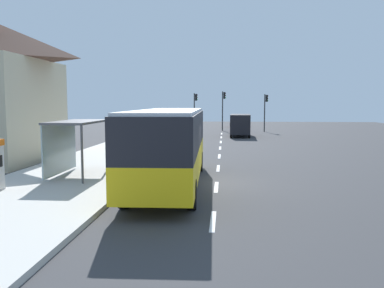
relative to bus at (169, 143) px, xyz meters
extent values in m
cube|color=#38383A|center=(1.71, 14.98, -1.86)|extent=(56.00, 92.00, 0.04)
cube|color=beige|center=(-4.69, 2.98, -1.75)|extent=(6.20, 30.00, 0.18)
cube|color=silver|center=(1.96, -5.02, -1.84)|extent=(0.16, 2.20, 0.01)
cube|color=silver|center=(1.96, -0.02, -1.84)|extent=(0.16, 2.20, 0.01)
cube|color=silver|center=(1.96, 4.98, -1.84)|extent=(0.16, 2.20, 0.01)
cube|color=silver|center=(1.96, 9.98, -1.84)|extent=(0.16, 2.20, 0.01)
cube|color=silver|center=(1.96, 14.98, -1.84)|extent=(0.16, 2.20, 0.01)
cube|color=silver|center=(1.96, 19.98, -1.84)|extent=(0.16, 2.20, 0.01)
cube|color=silver|center=(1.96, 24.98, -1.84)|extent=(0.16, 2.20, 0.01)
cube|color=silver|center=(1.96, 29.98, -1.84)|extent=(0.16, 2.20, 0.01)
cube|color=yellow|center=(0.01, -0.02, -0.77)|extent=(2.80, 11.06, 1.15)
cube|color=black|center=(0.01, -0.02, 0.53)|extent=(2.80, 11.06, 1.45)
cube|color=silver|center=(0.01, -0.02, 1.31)|extent=(2.67, 10.84, 0.12)
cube|color=black|center=(-0.14, 5.43, 0.46)|extent=(2.30, 0.18, 1.22)
cube|color=black|center=(-1.18, -0.55, 0.46)|extent=(0.31, 8.58, 1.10)
cylinder|color=black|center=(-1.22, 3.85, -1.34)|extent=(0.31, 1.01, 1.00)
cylinder|color=black|center=(1.04, 3.91, -1.34)|extent=(0.31, 1.01, 1.00)
cylinder|color=black|center=(-1.02, -3.75, -1.34)|extent=(0.31, 1.01, 1.00)
cylinder|color=black|center=(1.24, -3.69, -1.34)|extent=(0.31, 1.01, 1.00)
cube|color=black|center=(3.91, 26.37, -0.52)|extent=(2.19, 5.27, 1.96)
cube|color=black|center=(3.91, 26.37, -0.19)|extent=(2.15, 3.19, 0.44)
cylinder|color=black|center=(4.74, 24.34, -1.50)|extent=(0.24, 0.69, 0.68)
cylinder|color=black|center=(2.94, 24.40, -1.50)|extent=(0.24, 0.69, 0.68)
cylinder|color=black|center=(4.88, 28.34, -1.50)|extent=(0.24, 0.69, 0.68)
cylinder|color=black|center=(3.09, 28.40, -1.50)|extent=(0.24, 0.69, 0.68)
cube|color=#A51919|center=(4.01, 42.86, -1.22)|extent=(1.87, 4.43, 0.60)
cube|color=black|center=(4.01, 43.06, -0.62)|extent=(1.62, 2.40, 0.60)
cylinder|color=black|center=(4.86, 41.37, -1.52)|extent=(0.21, 0.64, 0.64)
cylinder|color=black|center=(3.22, 41.34, -1.52)|extent=(0.21, 0.64, 0.64)
cylinder|color=black|center=(4.81, 44.37, -1.52)|extent=(0.21, 0.64, 0.64)
cylinder|color=black|center=(3.17, 44.34, -1.52)|extent=(0.21, 0.64, 0.64)
cube|color=navy|center=(4.01, 34.16, -1.22)|extent=(1.94, 4.46, 0.60)
cube|color=black|center=(4.01, 34.36, -0.62)|extent=(1.66, 2.43, 0.60)
cylinder|color=black|center=(4.88, 32.69, -1.52)|extent=(0.22, 0.65, 0.64)
cylinder|color=black|center=(3.24, 32.63, -1.52)|extent=(0.22, 0.65, 0.64)
cylinder|color=black|center=(4.78, 35.69, -1.52)|extent=(0.22, 0.65, 0.64)
cylinder|color=black|center=(3.14, 35.63, -1.52)|extent=(0.22, 0.65, 0.64)
cube|color=black|center=(-6.15, -2.18, -0.54)|extent=(0.03, 0.36, 0.44)
cylinder|color=yellow|center=(-2.49, 3.07, -1.19)|extent=(0.52, 0.52, 0.95)
cylinder|color=blue|center=(-2.49, 3.77, -1.19)|extent=(0.52, 0.52, 0.95)
cylinder|color=red|center=(-2.49, 4.47, -1.19)|extent=(0.52, 0.52, 0.95)
cylinder|color=green|center=(-2.49, 5.17, -1.19)|extent=(0.52, 0.52, 0.95)
cylinder|color=#2D2D2D|center=(7.11, 33.85, 0.43)|extent=(0.14, 0.14, 4.54)
cube|color=black|center=(7.33, 33.85, 2.19)|extent=(0.24, 0.28, 0.84)
sphere|color=#360606|center=(7.45, 33.85, 2.47)|extent=(0.16, 0.16, 0.16)
sphere|color=#3C2C03|center=(7.45, 33.85, 2.19)|extent=(0.16, 0.16, 0.16)
sphere|color=green|center=(7.45, 33.85, 1.91)|extent=(0.16, 0.16, 0.16)
cylinder|color=#2D2D2D|center=(-1.49, 34.65, 0.50)|extent=(0.14, 0.14, 4.68)
cube|color=black|center=(-1.27, 34.65, 2.34)|extent=(0.24, 0.28, 0.84)
sphere|color=#360606|center=(-1.15, 34.65, 2.62)|extent=(0.16, 0.16, 0.16)
sphere|color=#3C2C03|center=(-1.15, 34.65, 2.34)|extent=(0.16, 0.16, 0.16)
sphere|color=green|center=(-1.15, 34.65, 2.06)|extent=(0.16, 0.16, 0.16)
cylinder|color=#2D2D2D|center=(2.01, 35.45, 0.62)|extent=(0.14, 0.14, 4.91)
cube|color=black|center=(2.23, 35.45, 2.57)|extent=(0.24, 0.28, 0.84)
sphere|color=#360606|center=(2.35, 35.45, 2.85)|extent=(0.16, 0.16, 0.16)
sphere|color=#3C2C03|center=(2.35, 35.45, 2.57)|extent=(0.16, 0.16, 0.16)
sphere|color=green|center=(2.35, 35.45, 2.29)|extent=(0.16, 0.16, 0.16)
cube|color=#4C4C51|center=(-4.39, 1.35, 0.79)|extent=(1.80, 4.00, 0.10)
cube|color=#8CA5B2|center=(-5.24, 1.35, -0.41)|extent=(0.06, 3.80, 2.30)
cylinder|color=#4C4C51|center=(-3.54, -0.55, -0.44)|extent=(0.10, 0.10, 2.44)
cylinder|color=#4C4C51|center=(-3.54, 3.25, -0.44)|extent=(0.10, 0.10, 2.44)
camera|label=1|loc=(2.28, -17.02, 1.65)|focal=38.81mm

